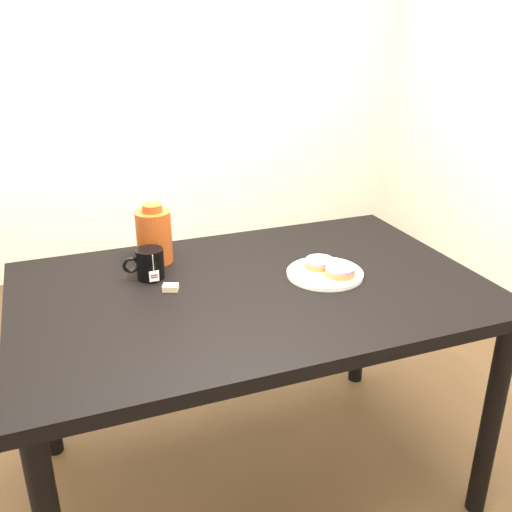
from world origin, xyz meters
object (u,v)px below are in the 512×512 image
object	(u,v)px
bagel_back	(320,263)
mug	(149,264)
teabag_pouch	(170,288)
bagel_package	(154,236)
bagel_front	(340,271)
plate	(325,273)
table	(251,310)

from	to	relation	value
bagel_back	mug	bearing A→B (deg)	164.92
teabag_pouch	bagel_package	xyz separation A→B (m)	(0.00, 0.23, 0.08)
mug	bagel_package	bearing A→B (deg)	69.81
bagel_back	teabag_pouch	xyz separation A→B (m)	(-0.48, 0.03, -0.02)
bagel_back	mug	world-z (taller)	mug
bagel_back	bagel_package	xyz separation A→B (m)	(-0.47, 0.26, 0.06)
bagel_back	bagel_front	world-z (taller)	same
teabag_pouch	mug	bearing A→B (deg)	109.34
teabag_pouch	bagel_package	size ratio (longest dim) A/B	0.23
plate	bagel_back	bearing A→B (deg)	88.68
bagel_front	teabag_pouch	xyz separation A→B (m)	(-0.51, 0.11, -0.02)
table	mug	xyz separation A→B (m)	(-0.27, 0.17, 0.13)
teabag_pouch	bagel_back	bearing A→B (deg)	-3.58
table	bagel_package	world-z (taller)	bagel_package
bagel_back	teabag_pouch	world-z (taller)	bagel_back
teabag_pouch	bagel_package	bearing A→B (deg)	88.94
table	plate	distance (m)	0.26
plate	teabag_pouch	size ratio (longest dim) A/B	5.31
mug	bagel_front	bearing A→B (deg)	-23.02
plate	bagel_back	world-z (taller)	bagel_back
plate	bagel_package	size ratio (longest dim) A/B	1.21
table	bagel_package	distance (m)	0.41
plate	teabag_pouch	distance (m)	0.48
plate	bagel_back	size ratio (longest dim) A/B	2.21
bagel_back	bagel_package	size ratio (longest dim) A/B	0.55
table	bagel_front	world-z (taller)	bagel_front
plate	mug	world-z (taller)	mug
plate	bagel_back	distance (m)	0.04
table	mug	size ratio (longest dim) A/B	10.89
bagel_back	bagel_front	xyz separation A→B (m)	(0.03, -0.08, 0.00)
table	plate	xyz separation A→B (m)	(0.24, -0.01, 0.09)
bagel_front	teabag_pouch	bearing A→B (deg)	167.76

